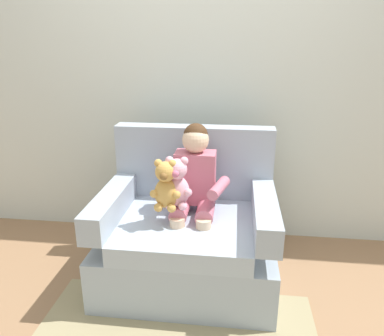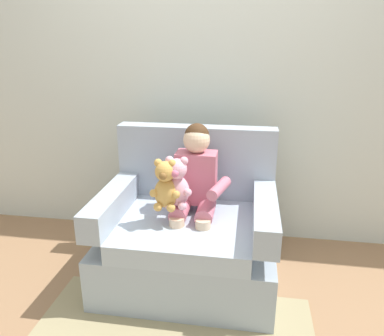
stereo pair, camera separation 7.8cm
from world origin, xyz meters
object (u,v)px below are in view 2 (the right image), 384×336
at_px(plush_pink, 177,184).
at_px(plush_honey, 166,186).
at_px(armchair, 189,235).
at_px(seated_child, 195,183).

xyz_separation_m(plush_pink, plush_honey, (-0.06, -0.04, -0.00)).
xyz_separation_m(armchair, plush_pink, (-0.05, -0.12, 0.41)).
xyz_separation_m(seated_child, plush_honey, (-0.15, -0.18, 0.04)).
distance_m(seated_child, plush_pink, 0.18).
distance_m(armchair, seated_child, 0.37).
height_order(seated_child, plush_pink, seated_child).
relative_size(armchair, plush_honey, 3.54).
relative_size(armchair, seated_child, 1.33).
bearing_deg(plush_honey, plush_pink, 31.81).
distance_m(armchair, plush_honey, 0.45).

